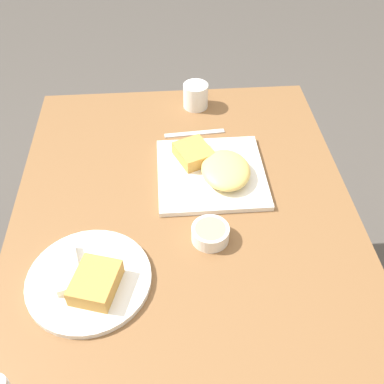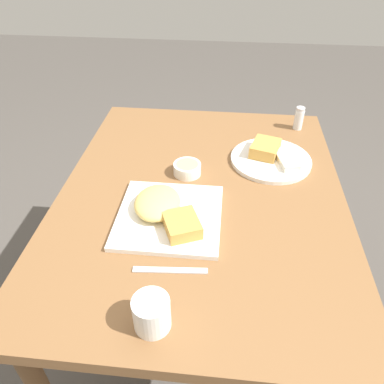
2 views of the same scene
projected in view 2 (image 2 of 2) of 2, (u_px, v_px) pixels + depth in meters
The scene contains 8 objects.
ground_plane at pixel (199, 328), 1.56m from camera, with size 8.00×8.00×0.00m, color #4C4742.
dining_table at pixel (201, 213), 1.17m from camera, with size 1.09×0.84×0.72m.
plate_square_near at pixel (166, 212), 1.01m from camera, with size 0.28×0.28×0.06m.
plate_oval_far at pixel (271, 157), 1.24m from camera, with size 0.27×0.27×0.05m.
sauce_ramekin at pixel (187, 169), 1.18m from camera, with size 0.09×0.09×0.04m.
salt_shaker at pixel (299, 120), 1.40m from camera, with size 0.03×0.03×0.09m.
butter_knife at pixel (170, 270), 0.88m from camera, with size 0.03×0.18×0.00m.
coffee_mug at pixel (152, 313), 0.75m from camera, with size 0.08×0.08×0.08m.
Camera 2 is at (0.87, 0.06, 1.41)m, focal length 35.00 mm.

